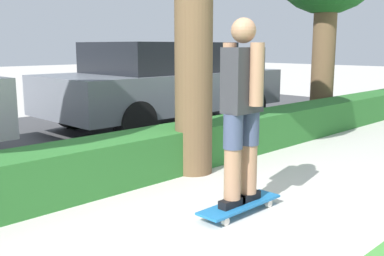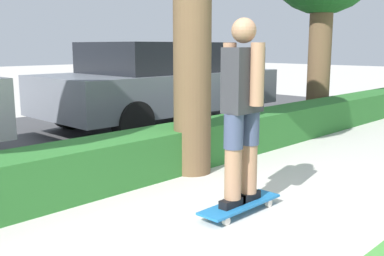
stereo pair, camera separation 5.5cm
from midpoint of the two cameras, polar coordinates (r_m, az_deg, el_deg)
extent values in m
plane|color=beige|center=(3.79, 5.26, -12.06)|extent=(60.00, 60.00, 0.00)
cube|color=#474749|center=(7.10, -22.04, -2.09)|extent=(17.48, 5.00, 0.01)
cube|color=#2D702D|center=(4.82, -9.62, -4.10)|extent=(17.48, 0.60, 0.50)
cube|color=#1E6BAD|center=(4.00, 5.76, -9.60)|extent=(0.88, 0.24, 0.02)
cylinder|color=silver|center=(4.19, 9.31, -9.39)|extent=(0.07, 0.04, 0.07)
cylinder|color=silver|center=(4.29, 7.33, -8.87)|extent=(0.07, 0.04, 0.07)
cylinder|color=silver|center=(3.75, 3.92, -11.72)|extent=(0.07, 0.04, 0.07)
cylinder|color=silver|center=(3.86, 1.85, -11.03)|extent=(0.07, 0.04, 0.07)
cube|color=black|center=(3.90, 4.74, -9.39)|extent=(0.26, 0.09, 0.07)
cylinder|color=#A37556|center=(3.79, 4.83, -3.68)|extent=(0.14, 0.14, 0.73)
cylinder|color=#3D4766|center=(3.74, 4.88, -0.41)|extent=(0.16, 0.16, 0.29)
cube|color=black|center=(4.07, 6.76, -8.60)|extent=(0.26, 0.09, 0.07)
cylinder|color=#A37556|center=(3.96, 6.89, -3.10)|extent=(0.14, 0.14, 0.73)
cylinder|color=#3D4766|center=(3.91, 6.96, 0.02)|extent=(0.16, 0.16, 0.29)
cube|color=#333338|center=(3.77, 6.06, 6.05)|extent=(0.35, 0.19, 0.54)
cylinder|color=#A37556|center=(3.68, 7.86, 6.74)|extent=(0.11, 0.11, 0.51)
cylinder|color=#A37556|center=(3.86, 4.37, 6.98)|extent=(0.11, 0.11, 0.51)
sphere|color=#A37556|center=(3.76, 6.18, 12.22)|extent=(0.21, 0.21, 0.21)
cylinder|color=brown|center=(5.04, -0.28, 9.17)|extent=(0.43, 0.43, 2.67)
cylinder|color=brown|center=(9.10, 15.72, 8.86)|extent=(0.44, 0.44, 2.53)
cube|color=slate|center=(8.24, -4.01, 4.84)|extent=(4.47, 1.97, 0.66)
cube|color=black|center=(8.12, -4.77, 8.93)|extent=(2.32, 1.73, 0.53)
cylinder|color=black|center=(8.68, 6.88, 2.89)|extent=(0.65, 0.24, 0.65)
cylinder|color=black|center=(9.87, -1.46, 3.86)|extent=(0.65, 0.24, 0.65)
cylinder|color=black|center=(6.72, -7.67, 0.70)|extent=(0.65, 0.24, 0.65)
cylinder|color=black|center=(8.20, -15.46, 2.16)|extent=(0.65, 0.24, 0.65)
camera|label=1|loc=(0.03, 89.61, 0.07)|focal=42.00mm
camera|label=2|loc=(0.03, -90.39, -0.07)|focal=42.00mm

